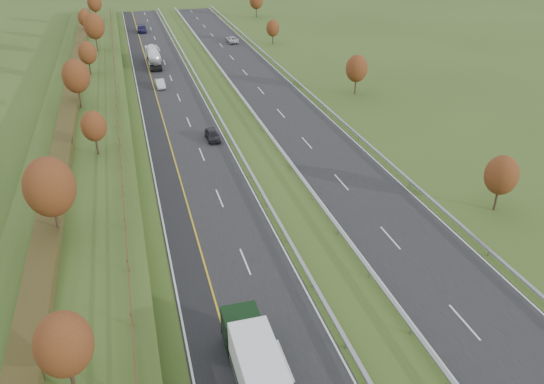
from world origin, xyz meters
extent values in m
plane|color=#344D1B|center=(8.00, 55.00, 0.00)|extent=(400.00, 400.00, 0.00)
cube|color=black|center=(0.00, 60.00, 0.02)|extent=(10.50, 200.00, 0.04)
cube|color=black|center=(16.50, 60.00, 0.02)|extent=(10.50, 200.00, 0.04)
cube|color=black|center=(-3.75, 60.00, 0.02)|extent=(3.00, 200.00, 0.04)
cube|color=silver|center=(-5.05, 60.00, 0.05)|extent=(0.15, 200.00, 0.01)
cube|color=gold|center=(-2.25, 60.00, 0.05)|extent=(0.15, 200.00, 0.01)
cube|color=silver|center=(5.05, 60.00, 0.05)|extent=(0.15, 200.00, 0.01)
cube|color=silver|center=(11.45, 60.00, 0.05)|extent=(0.15, 200.00, 0.01)
cube|color=silver|center=(21.55, 60.00, 0.05)|extent=(0.15, 200.00, 0.01)
cube|color=silver|center=(1.25, 11.00, 0.05)|extent=(0.15, 4.00, 0.01)
cube|color=silver|center=(15.25, 11.00, 0.05)|extent=(0.15, 4.00, 0.01)
cube|color=silver|center=(1.25, 23.00, 0.05)|extent=(0.15, 4.00, 0.01)
cube|color=silver|center=(15.25, 23.00, 0.05)|extent=(0.15, 4.00, 0.01)
cube|color=silver|center=(1.25, 35.00, 0.05)|extent=(0.15, 4.00, 0.01)
cube|color=silver|center=(15.25, 35.00, 0.05)|extent=(0.15, 4.00, 0.01)
cube|color=silver|center=(1.25, 47.00, 0.05)|extent=(0.15, 4.00, 0.01)
cube|color=silver|center=(15.25, 47.00, 0.05)|extent=(0.15, 4.00, 0.01)
cube|color=silver|center=(1.25, 59.00, 0.05)|extent=(0.15, 4.00, 0.01)
cube|color=silver|center=(15.25, 59.00, 0.05)|extent=(0.15, 4.00, 0.01)
cube|color=silver|center=(1.25, 71.00, 0.05)|extent=(0.15, 4.00, 0.01)
cube|color=silver|center=(15.25, 71.00, 0.05)|extent=(0.15, 4.00, 0.01)
cube|color=silver|center=(1.25, 83.00, 0.05)|extent=(0.15, 4.00, 0.01)
cube|color=silver|center=(15.25, 83.00, 0.05)|extent=(0.15, 4.00, 0.01)
cube|color=silver|center=(1.25, 95.00, 0.05)|extent=(0.15, 4.00, 0.01)
cube|color=silver|center=(15.25, 95.00, 0.05)|extent=(0.15, 4.00, 0.01)
cube|color=silver|center=(1.25, 107.00, 0.05)|extent=(0.15, 4.00, 0.01)
cube|color=silver|center=(15.25, 107.00, 0.05)|extent=(0.15, 4.00, 0.01)
cube|color=silver|center=(1.25, 119.00, 0.05)|extent=(0.15, 4.00, 0.01)
cube|color=silver|center=(15.25, 119.00, 0.05)|extent=(0.15, 4.00, 0.01)
cube|color=silver|center=(1.25, 131.00, 0.05)|extent=(0.15, 4.00, 0.01)
cube|color=silver|center=(15.25, 131.00, 0.05)|extent=(0.15, 4.00, 0.01)
cube|color=silver|center=(1.25, 143.00, 0.05)|extent=(0.15, 4.00, 0.01)
cube|color=silver|center=(15.25, 143.00, 0.05)|extent=(0.15, 4.00, 0.01)
cube|color=silver|center=(1.25, 155.00, 0.05)|extent=(0.15, 4.00, 0.01)
cube|color=silver|center=(15.25, 155.00, 0.05)|extent=(0.15, 4.00, 0.01)
cube|color=#344D1B|center=(-13.00, 60.00, 1.00)|extent=(12.00, 200.00, 2.00)
cube|color=#393917|center=(-15.00, 60.00, 2.55)|extent=(2.20, 180.00, 1.10)
cube|color=#422B19|center=(-8.50, 60.00, 2.55)|extent=(0.08, 184.00, 0.10)
cube|color=#422B19|center=(-8.50, 60.00, 2.95)|extent=(0.08, 184.00, 0.10)
cube|color=#422B19|center=(-8.50, 15.00, 2.60)|extent=(0.12, 0.12, 1.20)
cube|color=#422B19|center=(-8.50, 21.50, 2.60)|extent=(0.12, 0.12, 1.20)
cube|color=#422B19|center=(-8.50, 28.00, 2.60)|extent=(0.12, 0.12, 1.20)
cube|color=#422B19|center=(-8.50, 34.50, 2.60)|extent=(0.12, 0.12, 1.20)
cube|color=#422B19|center=(-8.50, 41.00, 2.60)|extent=(0.12, 0.12, 1.20)
cube|color=#422B19|center=(-8.50, 47.50, 2.60)|extent=(0.12, 0.12, 1.20)
cube|color=#422B19|center=(-8.50, 54.00, 2.60)|extent=(0.12, 0.12, 1.20)
cube|color=#422B19|center=(-8.50, 60.50, 2.60)|extent=(0.12, 0.12, 1.20)
cube|color=#422B19|center=(-8.50, 67.00, 2.60)|extent=(0.12, 0.12, 1.20)
cube|color=#422B19|center=(-8.50, 73.50, 2.60)|extent=(0.12, 0.12, 1.20)
cube|color=#422B19|center=(-8.50, 80.00, 2.60)|extent=(0.12, 0.12, 1.20)
cube|color=#422B19|center=(-8.50, 86.50, 2.60)|extent=(0.12, 0.12, 1.20)
cube|color=#422B19|center=(-8.50, 93.00, 2.60)|extent=(0.12, 0.12, 1.20)
cube|color=#422B19|center=(-8.50, 99.50, 2.60)|extent=(0.12, 0.12, 1.20)
cube|color=#422B19|center=(-8.50, 106.00, 2.60)|extent=(0.12, 0.12, 1.20)
cube|color=#422B19|center=(-8.50, 112.50, 2.60)|extent=(0.12, 0.12, 1.20)
cube|color=#422B19|center=(-8.50, 119.00, 2.60)|extent=(0.12, 0.12, 1.20)
cube|color=#422B19|center=(-8.50, 125.50, 2.60)|extent=(0.12, 0.12, 1.20)
cube|color=#422B19|center=(-8.50, 132.00, 2.60)|extent=(0.12, 0.12, 1.20)
cube|color=#422B19|center=(-8.50, 138.50, 2.60)|extent=(0.12, 0.12, 1.20)
cube|color=#422B19|center=(-8.50, 145.00, 2.60)|extent=(0.12, 0.12, 1.20)
cube|color=#422B19|center=(-8.50, 151.50, 2.60)|extent=(0.12, 0.12, 1.20)
cube|color=gray|center=(5.70, 60.00, 0.62)|extent=(0.32, 200.00, 0.18)
cube|color=gray|center=(5.70, 11.00, 0.28)|extent=(0.10, 0.14, 0.56)
cube|color=gray|center=(5.70, 18.00, 0.28)|extent=(0.10, 0.14, 0.56)
cube|color=gray|center=(5.70, 25.00, 0.28)|extent=(0.10, 0.14, 0.56)
cube|color=gray|center=(5.70, 32.00, 0.28)|extent=(0.10, 0.14, 0.56)
cube|color=gray|center=(5.70, 39.00, 0.28)|extent=(0.10, 0.14, 0.56)
cube|color=gray|center=(5.70, 46.00, 0.28)|extent=(0.10, 0.14, 0.56)
cube|color=gray|center=(5.70, 53.00, 0.28)|extent=(0.10, 0.14, 0.56)
cube|color=gray|center=(5.70, 60.00, 0.28)|extent=(0.10, 0.14, 0.56)
cube|color=gray|center=(5.70, 67.00, 0.28)|extent=(0.10, 0.14, 0.56)
cube|color=gray|center=(5.70, 74.00, 0.28)|extent=(0.10, 0.14, 0.56)
cube|color=gray|center=(5.70, 81.00, 0.28)|extent=(0.10, 0.14, 0.56)
cube|color=gray|center=(5.70, 88.00, 0.28)|extent=(0.10, 0.14, 0.56)
cube|color=gray|center=(5.70, 95.00, 0.28)|extent=(0.10, 0.14, 0.56)
cube|color=gray|center=(5.70, 102.00, 0.28)|extent=(0.10, 0.14, 0.56)
cube|color=gray|center=(5.70, 109.00, 0.28)|extent=(0.10, 0.14, 0.56)
cube|color=gray|center=(5.70, 116.00, 0.28)|extent=(0.10, 0.14, 0.56)
cube|color=gray|center=(5.70, 123.00, 0.28)|extent=(0.10, 0.14, 0.56)
cube|color=gray|center=(5.70, 130.00, 0.28)|extent=(0.10, 0.14, 0.56)
cube|color=gray|center=(5.70, 137.00, 0.28)|extent=(0.10, 0.14, 0.56)
cube|color=gray|center=(5.70, 144.00, 0.28)|extent=(0.10, 0.14, 0.56)
cube|color=gray|center=(5.70, 151.00, 0.28)|extent=(0.10, 0.14, 0.56)
cube|color=gray|center=(5.70, 158.00, 0.28)|extent=(0.10, 0.14, 0.56)
cube|color=gray|center=(10.80, 60.00, 0.62)|extent=(0.32, 200.00, 0.18)
cube|color=gray|center=(10.80, 11.00, 0.28)|extent=(0.10, 0.14, 0.56)
cube|color=gray|center=(10.80, 18.00, 0.28)|extent=(0.10, 0.14, 0.56)
cube|color=gray|center=(10.80, 25.00, 0.28)|extent=(0.10, 0.14, 0.56)
cube|color=gray|center=(10.80, 32.00, 0.28)|extent=(0.10, 0.14, 0.56)
cube|color=gray|center=(10.80, 39.00, 0.28)|extent=(0.10, 0.14, 0.56)
cube|color=gray|center=(10.80, 46.00, 0.28)|extent=(0.10, 0.14, 0.56)
cube|color=gray|center=(10.80, 53.00, 0.28)|extent=(0.10, 0.14, 0.56)
cube|color=gray|center=(10.80, 60.00, 0.28)|extent=(0.10, 0.14, 0.56)
cube|color=gray|center=(10.80, 67.00, 0.28)|extent=(0.10, 0.14, 0.56)
cube|color=gray|center=(10.80, 74.00, 0.28)|extent=(0.10, 0.14, 0.56)
cube|color=gray|center=(10.80, 81.00, 0.28)|extent=(0.10, 0.14, 0.56)
cube|color=gray|center=(10.80, 88.00, 0.28)|extent=(0.10, 0.14, 0.56)
cube|color=gray|center=(10.80, 95.00, 0.28)|extent=(0.10, 0.14, 0.56)
cube|color=gray|center=(10.80, 102.00, 0.28)|extent=(0.10, 0.14, 0.56)
cube|color=gray|center=(10.80, 109.00, 0.28)|extent=(0.10, 0.14, 0.56)
cube|color=gray|center=(10.80, 116.00, 0.28)|extent=(0.10, 0.14, 0.56)
cube|color=gray|center=(10.80, 123.00, 0.28)|extent=(0.10, 0.14, 0.56)
cube|color=gray|center=(10.80, 130.00, 0.28)|extent=(0.10, 0.14, 0.56)
cube|color=gray|center=(10.80, 137.00, 0.28)|extent=(0.10, 0.14, 0.56)
cube|color=gray|center=(10.80, 144.00, 0.28)|extent=(0.10, 0.14, 0.56)
cube|color=gray|center=(10.80, 151.00, 0.28)|extent=(0.10, 0.14, 0.56)
cube|color=gray|center=(10.80, 158.00, 0.28)|extent=(0.10, 0.14, 0.56)
cube|color=gray|center=(22.30, 60.00, 0.62)|extent=(0.32, 200.00, 0.18)
cube|color=gray|center=(22.30, 18.00, 0.28)|extent=(0.10, 0.14, 0.56)
cube|color=gray|center=(22.30, 32.00, 0.28)|extent=(0.10, 0.14, 0.56)
cube|color=gray|center=(22.30, 46.00, 0.28)|extent=(0.10, 0.14, 0.56)
cube|color=gray|center=(22.30, 60.00, 0.28)|extent=(0.10, 0.14, 0.56)
cube|color=gray|center=(22.30, 74.00, 0.28)|extent=(0.10, 0.14, 0.56)
cube|color=gray|center=(22.30, 88.00, 0.28)|extent=(0.10, 0.14, 0.56)
cube|color=gray|center=(22.30, 102.00, 0.28)|extent=(0.10, 0.14, 0.56)
cube|color=gray|center=(22.30, 116.00, 0.28)|extent=(0.10, 0.14, 0.56)
cube|color=gray|center=(22.30, 130.00, 0.28)|extent=(0.10, 0.14, 0.56)
cube|color=gray|center=(22.30, 144.00, 0.28)|extent=(0.10, 0.14, 0.56)
cube|color=gray|center=(22.30, 158.00, 0.28)|extent=(0.10, 0.14, 0.56)
cylinder|color=#2D2116|center=(-12.00, 10.00, 3.21)|extent=(0.24, 0.24, 2.43)
ellipsoid|color=#542712|center=(-12.00, 10.00, 5.89)|extent=(3.24, 3.24, 4.05)
cylinder|color=#2D2116|center=(-14.00, 28.00, 3.58)|extent=(0.24, 0.24, 3.15)
ellipsoid|color=#542712|center=(-14.00, 28.00, 7.04)|extent=(4.20, 4.20, 5.25)
cylinder|color=#2D2116|center=(-11.00, 46.00, 3.08)|extent=(0.24, 0.24, 2.16)
ellipsoid|color=#542712|center=(-11.00, 46.00, 5.46)|extent=(2.88, 2.88, 3.60)
cylinder|color=#2D2116|center=(-13.50, 64.00, 3.44)|extent=(0.24, 0.24, 2.88)
ellipsoid|color=#542712|center=(-13.50, 64.00, 6.61)|extent=(3.84, 3.84, 4.80)
cylinder|color=#2D2116|center=(-12.50, 82.00, 3.17)|extent=(0.24, 0.24, 2.34)
ellipsoid|color=#542712|center=(-12.50, 82.00, 5.74)|extent=(3.12, 3.12, 3.90)
cylinder|color=#2D2116|center=(-11.50, 100.00, 3.53)|extent=(0.24, 0.24, 3.06)
ellipsoid|color=#542712|center=(-11.50, 100.00, 6.90)|extent=(4.08, 4.08, 5.10)
cylinder|color=#2D2116|center=(-14.00, 118.00, 3.12)|extent=(0.24, 0.24, 2.25)
ellipsoid|color=#542712|center=(-14.00, 118.00, 5.60)|extent=(3.00, 3.00, 3.75)
cylinder|color=#2D2116|center=(-12.00, 136.00, 3.35)|extent=(0.24, 0.24, 2.70)
ellipsoid|color=#542712|center=(-12.00, 136.00, 6.32)|extent=(3.60, 3.60, 4.50)
cylinder|color=#2D2116|center=(28.00, 25.00, 1.24)|extent=(0.24, 0.24, 2.48)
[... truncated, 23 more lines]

